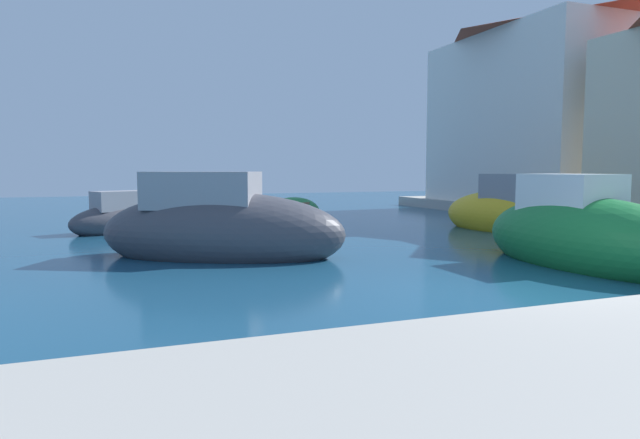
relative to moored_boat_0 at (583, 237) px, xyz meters
name	(u,v)px	position (x,y,z in m)	size (l,w,h in m)	color
ground	(516,300)	(-3.56, -2.12, -0.63)	(80.00, 80.00, 0.00)	navy
moored_boat_0	(583,237)	(0.00, 0.00, 0.00)	(2.21, 5.59, 2.43)	#197233
moored_boat_1	(130,219)	(-8.98, 10.50, -0.19)	(4.38, 3.03, 1.67)	#3F3F47
moored_boat_3	(292,214)	(-3.02, 11.19, -0.26)	(3.65, 3.40, 1.32)	#197233
moored_boat_5	(506,213)	(3.05, 6.21, -0.02)	(2.75, 5.41, 2.34)	gold
moored_boat_6	(220,229)	(-7.16, 3.98, 0.04)	(6.27, 4.70, 2.49)	#3F3F47
waterfront_building_annex	(528,109)	(9.44, 12.61, 4.37)	(5.57, 10.37, 8.89)	white
quayside_tree	(604,133)	(10.35, 8.94, 3.01)	(2.82, 2.82, 4.56)	brown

